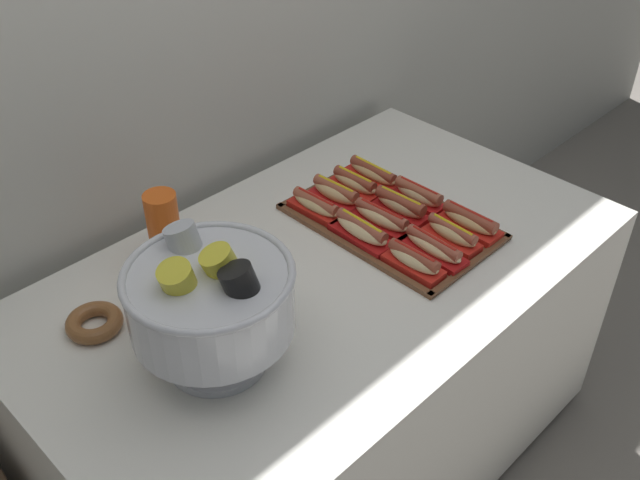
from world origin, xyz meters
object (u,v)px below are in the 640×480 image
(cup_stack, at_px, (164,229))
(donut, at_px, (94,323))
(hot_dog_5, at_px, (382,219))
(hot_dog_1, at_px, (433,247))
(serving_tray, at_px, (391,222))
(hot_dog_2, at_px, (452,234))
(buffet_table, at_px, (325,365))
(punch_bowl, at_px, (211,299))
(hot_dog_8, at_px, (316,205))
(hot_dog_7, at_px, (419,196))
(hot_dog_6, at_px, (401,206))
(hot_dog_10, at_px, (355,183))
(hot_dog_0, at_px, (414,260))
(hot_dog_3, at_px, (470,221))
(hot_dog_4, at_px, (362,231))
(hot_dog_11, at_px, (373,174))
(hot_dog_9, at_px, (336,193))

(cup_stack, relative_size, donut, 1.54)
(hot_dog_5, distance_m, cup_stack, 0.55)
(hot_dog_1, bearing_deg, serving_tray, 77.11)
(hot_dog_2, bearing_deg, hot_dog_5, 114.36)
(buffet_table, bearing_deg, punch_bowl, -170.62)
(hot_dog_5, height_order, hot_dog_8, hot_dog_5)
(hot_dog_5, relative_size, hot_dog_7, 1.18)
(serving_tray, xyz_separation_m, hot_dog_6, (0.04, -0.00, 0.03))
(buffet_table, relative_size, hot_dog_10, 9.45)
(hot_dog_0, height_order, cup_stack, cup_stack)
(buffet_table, relative_size, hot_dog_1, 8.26)
(hot_dog_3, bearing_deg, hot_dog_5, 132.19)
(hot_dog_4, distance_m, hot_dog_6, 0.15)
(buffet_table, relative_size, hot_dog_3, 8.96)
(serving_tray, distance_m, hot_dog_5, 0.05)
(hot_dog_11, bearing_deg, hot_dog_8, 179.92)
(buffet_table, distance_m, hot_dog_6, 0.48)
(hot_dog_3, distance_m, hot_dog_9, 0.36)
(hot_dog_11, relative_size, punch_bowl, 0.53)
(hot_dog_8, height_order, hot_dog_11, same)
(hot_dog_5, bearing_deg, serving_tray, -0.08)
(hot_dog_11, bearing_deg, hot_dog_9, 179.92)
(hot_dog_5, height_order, hot_dog_11, hot_dog_5)
(hot_dog_8, xyz_separation_m, hot_dog_9, (0.07, -0.00, 0.00))
(hot_dog_9, bearing_deg, hot_dog_10, -0.08)
(hot_dog_1, relative_size, cup_stack, 0.95)
(hot_dog_11, bearing_deg, hot_dog_10, 179.92)
(hot_dog_9, bearing_deg, donut, 177.14)
(hot_dog_11, distance_m, donut, 0.87)
(hot_dog_2, height_order, hot_dog_5, hot_dog_5)
(hot_dog_1, relative_size, punch_bowl, 0.54)
(hot_dog_1, distance_m, hot_dog_4, 0.18)
(hot_dog_2, distance_m, donut, 0.87)
(hot_dog_8, bearing_deg, donut, 176.81)
(serving_tray, height_order, hot_dog_0, hot_dog_0)
(hot_dog_1, height_order, hot_dog_9, hot_dog_9)
(hot_dog_7, bearing_deg, hot_dog_8, 143.66)
(hot_dog_5, height_order, hot_dog_9, hot_dog_9)
(hot_dog_1, bearing_deg, hot_dog_9, 89.92)
(punch_bowl, height_order, donut, punch_bowl)
(buffet_table, distance_m, serving_tray, 0.43)
(hot_dog_0, xyz_separation_m, hot_dog_9, (0.08, 0.33, 0.00))
(serving_tray, xyz_separation_m, hot_dog_10, (0.04, 0.16, 0.03))
(hot_dog_2, bearing_deg, hot_dog_6, 89.92)
(hot_dog_3, relative_size, cup_stack, 0.88)
(hot_dog_10, bearing_deg, serving_tray, -102.89)
(hot_dog_4, bearing_deg, hot_dog_0, -90.08)
(hot_dog_5, bearing_deg, hot_dog_7, -0.08)
(hot_dog_8, bearing_deg, hot_dog_4, -90.08)
(hot_dog_6, height_order, hot_dog_10, hot_dog_6)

